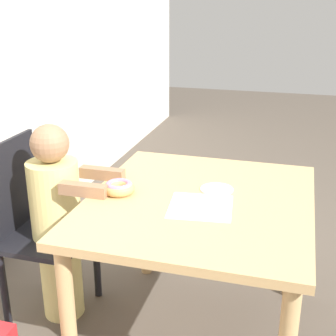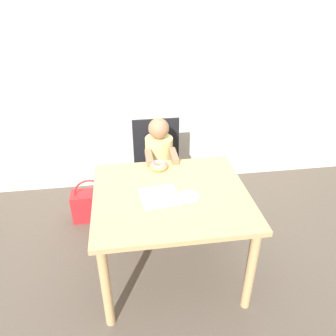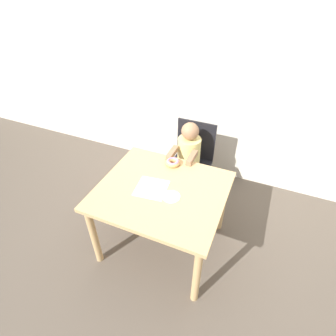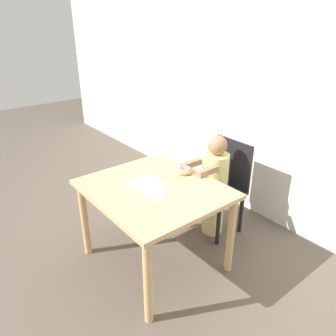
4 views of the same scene
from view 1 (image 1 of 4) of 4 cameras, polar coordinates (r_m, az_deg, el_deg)
ground_plane at (r=2.31m, az=3.46°, el=-19.80°), size 12.00×12.00×0.00m
dining_table at (r=1.98m, az=3.83°, el=-6.28°), size 1.03×0.91×0.70m
chair at (r=2.31m, az=-15.76°, el=-7.05°), size 0.42×0.37×0.87m
child_figure at (r=2.24m, az=-13.33°, el=-6.65°), size 0.25×0.42×0.97m
donut at (r=1.98m, az=-6.00°, el=-2.36°), size 0.13×0.13×0.05m
napkin at (r=1.86m, az=3.99°, el=-4.72°), size 0.27×0.27×0.00m
plate at (r=2.02m, az=5.97°, el=-2.59°), size 0.14×0.14×0.01m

